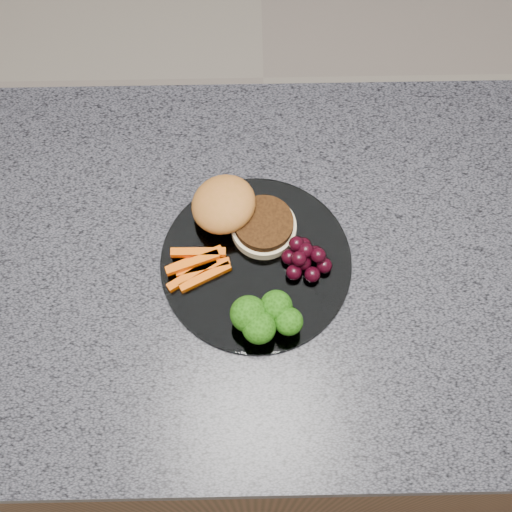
{
  "coord_description": "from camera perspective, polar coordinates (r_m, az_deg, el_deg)",
  "views": [
    {
      "loc": [
        -0.05,
        -0.37,
        1.8
      ],
      "look_at": [
        -0.04,
        0.0,
        0.93
      ],
      "focal_mm": 50.0,
      "sensor_mm": 36.0,
      "label": 1
    }
  ],
  "objects": [
    {
      "name": "carrot_sticks",
      "position": [
        0.96,
        -4.67,
        -0.78
      ],
      "size": [
        0.09,
        0.07,
        0.02
      ],
      "rotation": [
        0.0,
        0.0,
        0.08
      ],
      "color": "#E95703",
      "rests_on": "plate"
    },
    {
      "name": "plate",
      "position": [
        0.97,
        0.0,
        -0.54
      ],
      "size": [
        0.26,
        0.26,
        0.01
      ],
      "primitive_type": "cylinder",
      "color": "white",
      "rests_on": "countertop"
    },
    {
      "name": "island_cabinet",
      "position": [
        1.42,
        1.68,
        -8.02
      ],
      "size": [
        1.2,
        0.6,
        0.86
      ],
      "primitive_type": "cube",
      "color": "brown",
      "rests_on": "ground"
    },
    {
      "name": "burger",
      "position": [
        0.97,
        -1.46,
        3.42
      ],
      "size": [
        0.16,
        0.13,
        0.05
      ],
      "rotation": [
        0.0,
        0.0,
        -0.15
      ],
      "color": "beige",
      "rests_on": "plate"
    },
    {
      "name": "countertop",
      "position": [
        0.99,
        2.38,
        -1.11
      ],
      "size": [
        1.2,
        0.6,
        0.04
      ],
      "primitive_type": "cube",
      "color": "#46454F",
      "rests_on": "island_cabinet"
    },
    {
      "name": "grape_bunch",
      "position": [
        0.95,
        3.99,
        -0.17
      ],
      "size": [
        0.07,
        0.06,
        0.04
      ],
      "rotation": [
        0.0,
        0.0,
        0.44
      ],
      "color": "black",
      "rests_on": "plate"
    },
    {
      "name": "broccoli",
      "position": [
        0.9,
        0.66,
        -4.91
      ],
      "size": [
        0.09,
        0.07,
        0.06
      ],
      "rotation": [
        0.0,
        0.0,
        0.09
      ],
      "color": "olive",
      "rests_on": "plate"
    },
    {
      "name": "room",
      "position": [
        0.58,
        4.22,
        16.67
      ],
      "size": [
        4.02,
        4.02,
        2.7
      ],
      "color": "#AB9F8F",
      "rests_on": "ground"
    }
  ]
}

